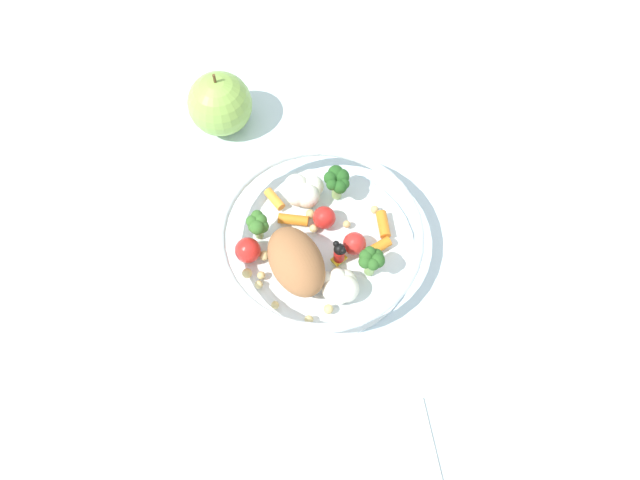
% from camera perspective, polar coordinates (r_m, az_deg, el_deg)
% --- Properties ---
extents(ground_plane, '(2.40, 2.40, 0.00)m').
position_cam_1_polar(ground_plane, '(0.74, -0.96, -1.76)').
color(ground_plane, silver).
extents(food_container, '(0.23, 0.23, 0.06)m').
position_cam_1_polar(food_container, '(0.72, -0.37, -0.07)').
color(food_container, white).
rests_on(food_container, ground_plane).
extents(loose_apple, '(0.08, 0.08, 0.09)m').
position_cam_1_polar(loose_apple, '(0.82, -9.06, 12.10)').
color(loose_apple, '#8CB74C').
rests_on(loose_apple, ground_plane).
extents(folded_napkin, '(0.15, 0.10, 0.01)m').
position_cam_1_polar(folded_napkin, '(0.67, 6.43, -20.63)').
color(folded_napkin, silver).
rests_on(folded_napkin, ground_plane).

